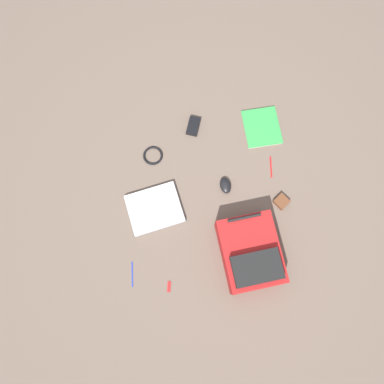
{
  "coord_description": "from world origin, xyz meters",
  "views": [
    {
      "loc": [
        -0.11,
        -0.48,
        2.16
      ],
      "look_at": [
        -0.04,
        0.04,
        0.02
      ],
      "focal_mm": 34.5,
      "sensor_mm": 36.0,
      "label": 1
    }
  ],
  "objects_px": {
    "backpack": "(251,253)",
    "pen_black": "(271,167)",
    "cable_coil": "(153,156)",
    "usb_stick": "(169,287)",
    "book_red": "(262,127)",
    "pen_blue": "(132,274)",
    "computer_mouse": "(225,186)",
    "power_brick": "(193,126)",
    "laptop": "(155,209)",
    "earbud_pouch": "(281,202)"
  },
  "relations": [
    {
      "from": "backpack",
      "to": "pen_black",
      "type": "xyz_separation_m",
      "value": [
        0.22,
        0.51,
        -0.08
      ]
    },
    {
      "from": "cable_coil",
      "to": "usb_stick",
      "type": "distance_m",
      "value": 0.79
    },
    {
      "from": "book_red",
      "to": "pen_black",
      "type": "height_order",
      "value": "book_red"
    },
    {
      "from": "pen_blue",
      "to": "computer_mouse",
      "type": "bearing_deg",
      "value": 36.8
    },
    {
      "from": "cable_coil",
      "to": "pen_black",
      "type": "height_order",
      "value": "cable_coil"
    },
    {
      "from": "backpack",
      "to": "usb_stick",
      "type": "bearing_deg",
      "value": -165.39
    },
    {
      "from": "power_brick",
      "to": "usb_stick",
      "type": "bearing_deg",
      "value": -105.09
    },
    {
      "from": "laptop",
      "to": "book_red",
      "type": "xyz_separation_m",
      "value": [
        0.72,
        0.44,
        -0.01
      ]
    },
    {
      "from": "cable_coil",
      "to": "book_red",
      "type": "bearing_deg",
      "value": 8.33
    },
    {
      "from": "backpack",
      "to": "power_brick",
      "type": "distance_m",
      "value": 0.86
    },
    {
      "from": "book_red",
      "to": "backpack",
      "type": "bearing_deg",
      "value": -104.99
    },
    {
      "from": "book_red",
      "to": "pen_blue",
      "type": "height_order",
      "value": "book_red"
    },
    {
      "from": "power_brick",
      "to": "cable_coil",
      "type": "bearing_deg",
      "value": -149.46
    },
    {
      "from": "pen_black",
      "to": "earbud_pouch",
      "type": "distance_m",
      "value": 0.23
    },
    {
      "from": "book_red",
      "to": "earbud_pouch",
      "type": "bearing_deg",
      "value": -85.68
    },
    {
      "from": "cable_coil",
      "to": "pen_blue",
      "type": "height_order",
      "value": "cable_coil"
    },
    {
      "from": "computer_mouse",
      "to": "cable_coil",
      "type": "height_order",
      "value": "computer_mouse"
    },
    {
      "from": "pen_black",
      "to": "pen_blue",
      "type": "relative_size",
      "value": 0.97
    },
    {
      "from": "computer_mouse",
      "to": "power_brick",
      "type": "height_order",
      "value": "computer_mouse"
    },
    {
      "from": "book_red",
      "to": "laptop",
      "type": "bearing_deg",
      "value": -148.66
    },
    {
      "from": "power_brick",
      "to": "pen_blue",
      "type": "bearing_deg",
      "value": -118.12
    },
    {
      "from": "backpack",
      "to": "cable_coil",
      "type": "height_order",
      "value": "backpack"
    },
    {
      "from": "book_red",
      "to": "computer_mouse",
      "type": "relative_size",
      "value": 2.64
    },
    {
      "from": "cable_coil",
      "to": "backpack",
      "type": "bearing_deg",
      "value": -53.7
    },
    {
      "from": "laptop",
      "to": "usb_stick",
      "type": "xyz_separation_m",
      "value": [
        0.04,
        -0.46,
        -0.01
      ]
    },
    {
      "from": "cable_coil",
      "to": "pen_black",
      "type": "bearing_deg",
      "value": -12.66
    },
    {
      "from": "computer_mouse",
      "to": "book_red",
      "type": "bearing_deg",
      "value": 45.09
    },
    {
      "from": "pen_blue",
      "to": "earbud_pouch",
      "type": "distance_m",
      "value": 0.97
    },
    {
      "from": "cable_coil",
      "to": "pen_black",
      "type": "xyz_separation_m",
      "value": [
        0.71,
        -0.16,
        -0.0
      ]
    },
    {
      "from": "power_brick",
      "to": "laptop",
      "type": "bearing_deg",
      "value": -120.59
    },
    {
      "from": "cable_coil",
      "to": "usb_stick",
      "type": "height_order",
      "value": "cable_coil"
    },
    {
      "from": "cable_coil",
      "to": "usb_stick",
      "type": "bearing_deg",
      "value": -88.93
    },
    {
      "from": "book_red",
      "to": "earbud_pouch",
      "type": "height_order",
      "value": "earbud_pouch"
    },
    {
      "from": "backpack",
      "to": "usb_stick",
      "type": "distance_m",
      "value": 0.5
    },
    {
      "from": "laptop",
      "to": "book_red",
      "type": "relative_size",
      "value": 1.34
    },
    {
      "from": "laptop",
      "to": "usb_stick",
      "type": "distance_m",
      "value": 0.46
    },
    {
      "from": "computer_mouse",
      "to": "pen_blue",
      "type": "distance_m",
      "value": 0.75
    },
    {
      "from": "book_red",
      "to": "earbud_pouch",
      "type": "relative_size",
      "value": 3.57
    },
    {
      "from": "backpack",
      "to": "earbud_pouch",
      "type": "height_order",
      "value": "backpack"
    },
    {
      "from": "earbud_pouch",
      "to": "usb_stick",
      "type": "bearing_deg",
      "value": -150.47
    },
    {
      "from": "book_red",
      "to": "pen_black",
      "type": "relative_size",
      "value": 1.93
    },
    {
      "from": "earbud_pouch",
      "to": "computer_mouse",
      "type": "bearing_deg",
      "value": 156.64
    },
    {
      "from": "computer_mouse",
      "to": "pen_blue",
      "type": "xyz_separation_m",
      "value": [
        -0.6,
        -0.45,
        -0.02
      ]
    },
    {
      "from": "backpack",
      "to": "earbud_pouch",
      "type": "bearing_deg",
      "value": 49.38
    },
    {
      "from": "usb_stick",
      "to": "pen_black",
      "type": "bearing_deg",
      "value": 42.17
    },
    {
      "from": "laptop",
      "to": "usb_stick",
      "type": "height_order",
      "value": "laptop"
    },
    {
      "from": "earbud_pouch",
      "to": "cable_coil",
      "type": "bearing_deg",
      "value": 152.33
    },
    {
      "from": "pen_blue",
      "to": "book_red",
      "type": "bearing_deg",
      "value": 42.13
    },
    {
      "from": "power_brick",
      "to": "usb_stick",
      "type": "distance_m",
      "value": 0.98
    },
    {
      "from": "pen_black",
      "to": "usb_stick",
      "type": "bearing_deg",
      "value": -137.83
    }
  ]
}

